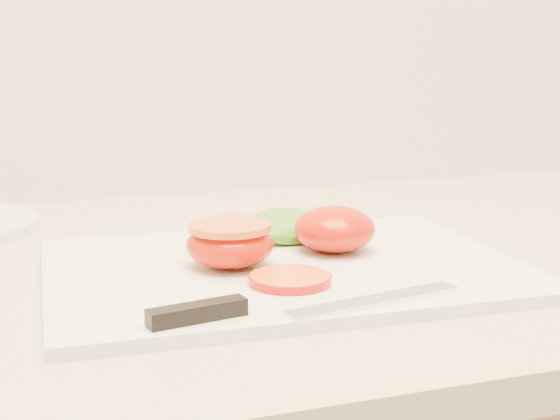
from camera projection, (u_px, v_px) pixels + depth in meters
name	position (u px, v px, depth m)	size (l,w,h in m)	color
cutting_board	(284.00, 268.00, 0.68)	(0.40, 0.29, 0.01)	white
tomato_half_dome	(334.00, 229.00, 0.71)	(0.08, 0.08, 0.04)	red
tomato_half_cut	(230.00, 243.00, 0.66)	(0.08, 0.08, 0.04)	red
tomato_slice_0	(290.00, 279.00, 0.62)	(0.06, 0.06, 0.01)	orange
lettuce_leaf_0	(289.00, 226.00, 0.77)	(0.10, 0.07, 0.02)	#569A28
knife	(270.00, 307.00, 0.55)	(0.24, 0.04, 0.01)	silver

